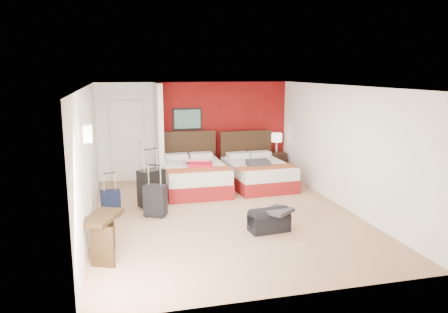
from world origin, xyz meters
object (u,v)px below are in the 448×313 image
object	(u,v)px
suitcase_black	(152,189)
desk	(103,236)
bed_left	(194,177)
suitcase_charcoal	(155,202)
bed_right	(258,174)
red_suitcase_open	(199,163)
duffel_bag	(269,222)
table_lamp	(277,143)
suitcase_navy	(111,204)
nightstand	(276,163)

from	to	relation	value
suitcase_black	desk	bearing A→B (deg)	-140.44
bed_left	suitcase_charcoal	size ratio (longest dim) A/B	3.42
bed_right	red_suitcase_open	xyz separation A→B (m)	(-1.48, -0.10, 0.37)
bed_left	red_suitcase_open	size ratio (longest dim) A/B	2.74
duffel_bag	table_lamp	bearing A→B (deg)	61.86
suitcase_black	suitcase_navy	size ratio (longest dim) A/B	1.55
bed_left	table_lamp	distance (m)	2.71
bed_right	suitcase_black	xyz separation A→B (m)	(-2.66, -1.10, 0.09)
bed_left	table_lamp	world-z (taller)	table_lamp
red_suitcase_open	desk	size ratio (longest dim) A/B	0.94
suitcase_charcoal	duffel_bag	distance (m)	2.26
bed_right	suitcase_navy	bearing A→B (deg)	-160.02
bed_left	suitcase_charcoal	bearing A→B (deg)	-121.63
table_lamp	suitcase_charcoal	world-z (taller)	table_lamp
red_suitcase_open	nightstand	xyz separation A→B (m)	(2.34, 1.12, -0.36)
red_suitcase_open	suitcase_black	xyz separation A→B (m)	(-1.19, -1.00, -0.28)
nightstand	suitcase_black	xyz separation A→B (m)	(-3.53, -2.12, 0.08)
desk	bed_left	bearing A→B (deg)	83.27
bed_right	suitcase_black	size ratio (longest dim) A/B	2.53
suitcase_navy	red_suitcase_open	bearing A→B (deg)	27.03
bed_right	duffel_bag	size ratio (longest dim) A/B	2.80
nightstand	duffel_bag	size ratio (longest dim) A/B	0.88
nightstand	suitcase_navy	size ratio (longest dim) A/B	1.24
nightstand	duffel_bag	xyz separation A→B (m)	(-1.63, -3.99, -0.13)
duffel_bag	red_suitcase_open	bearing A→B (deg)	98.00
suitcase_charcoal	desk	size ratio (longest dim) A/B	0.75
bed_right	table_lamp	size ratio (longest dim) A/B	3.71
suitcase_charcoal	desk	distance (m)	1.93
nightstand	table_lamp	size ratio (longest dim) A/B	1.17
suitcase_charcoal	suitcase_navy	xyz separation A→B (m)	(-0.84, 0.20, -0.05)
nightstand	suitcase_navy	distance (m)	5.02
bed_left	table_lamp	xyz separation A→B (m)	(2.44, 1.02, 0.57)
bed_left	red_suitcase_open	world-z (taller)	red_suitcase_open
bed_left	suitcase_black	size ratio (longest dim) A/B	2.67
suitcase_black	red_suitcase_open	bearing A→B (deg)	11.28
duffel_bag	desk	xyz separation A→B (m)	(-2.81, -0.43, 0.16)
nightstand	suitcase_charcoal	distance (m)	4.44
bed_right	red_suitcase_open	distance (m)	1.53
duffel_bag	suitcase_black	bearing A→B (deg)	129.50
bed_right	suitcase_navy	world-z (taller)	bed_right
bed_right	suitcase_charcoal	distance (m)	3.14
suitcase_navy	desk	world-z (taller)	desk
bed_left	suitcase_black	xyz separation A→B (m)	(-1.09, -1.10, 0.08)
bed_left	bed_right	distance (m)	1.58
bed_right	nightstand	world-z (taller)	nightstand
bed_left	suitcase_black	world-z (taller)	suitcase_black
desk	suitcase_navy	bearing A→B (deg)	110.90
red_suitcase_open	suitcase_charcoal	xyz separation A→B (m)	(-1.16, -1.60, -0.36)
table_lamp	suitcase_navy	size ratio (longest dim) A/B	1.05
table_lamp	desk	distance (m)	6.29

